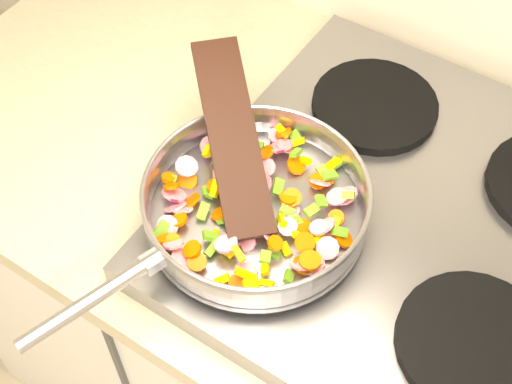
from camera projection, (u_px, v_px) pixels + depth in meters
The scene contains 7 objects.
cooktop at pixel (415, 222), 0.98m from camera, with size 0.60×0.60×0.04m, color #939399.
grate_fl at pixel (275, 235), 0.93m from camera, with size 0.19×0.19×0.02m, color black.
grate_fr at pixel (475, 344), 0.84m from camera, with size 0.19×0.19×0.02m, color black.
grate_bl at pixel (375, 105), 1.07m from camera, with size 0.19×0.19×0.02m, color black.
saute_pan at pixel (254, 202), 0.92m from camera, with size 0.33×0.49×0.06m.
vegetable_heap at pixel (256, 207), 0.93m from camera, with size 0.27×0.28×0.05m.
wooden_spatula at pixel (232, 136), 0.93m from camera, with size 0.28×0.06×0.01m, color black.
Camera 1 is at (-0.58, 1.08, 1.73)m, focal length 50.00 mm.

